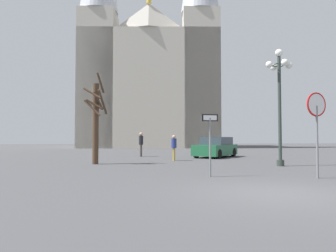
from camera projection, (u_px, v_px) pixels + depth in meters
ground_plane at (280, 194)px, 7.58m from camera, size 120.00×120.00×0.00m
cathedral at (151, 67)px, 44.68m from camera, size 20.78×16.51×38.60m
stop_sign at (317, 117)px, 10.49m from camera, size 0.83×0.22×2.98m
one_way_arrow_sign at (210, 137)px, 10.87m from camera, size 0.60×0.07×2.25m
street_lamp at (279, 90)px, 15.05m from camera, size 1.40×1.40×5.84m
bare_tree at (96, 120)px, 16.03m from camera, size 1.26×0.90×4.83m
parked_car_near_green at (216, 148)px, 21.72m from camera, size 4.05×4.25×1.45m
pedestrian_walking at (174, 145)px, 18.33m from camera, size 0.32×0.32×1.56m
pedestrian_standing at (141, 142)px, 22.30m from camera, size 0.32×0.32×1.78m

